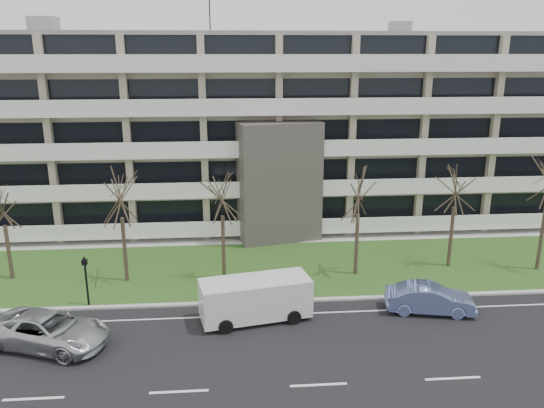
{
  "coord_description": "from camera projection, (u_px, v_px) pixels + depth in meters",
  "views": [
    {
      "loc": [
        -3.59,
        -19.64,
        13.93
      ],
      "look_at": [
        -1.23,
        10.0,
        5.31
      ],
      "focal_mm": 35.0,
      "sensor_mm": 36.0,
      "label": 1
    }
  ],
  "objects": [
    {
      "name": "ground",
      "position": [
        319.0,
        385.0,
        22.95
      ],
      "size": [
        160.0,
        160.0,
        0.0
      ],
      "primitive_type": "plane",
      "color": "black",
      "rests_on": "ground"
    },
    {
      "name": "lane_edge_line",
      "position": [
        299.0,
        314.0,
        29.17
      ],
      "size": [
        90.0,
        0.12,
        0.01
      ],
      "primitive_type": "cube",
      "color": "white",
      "rests_on": "ground"
    },
    {
      "name": "silver_pickup",
      "position": [
        48.0,
        330.0,
        25.8
      ],
      "size": [
        6.59,
        4.59,
        1.67
      ],
      "primitive_type": "imported",
      "rotation": [
        0.0,
        0.0,
        1.24
      ],
      "color": "#BABDC2",
      "rests_on": "ground"
    },
    {
      "name": "curb",
      "position": [
        296.0,
        300.0,
        30.6
      ],
      "size": [
        90.0,
        0.35,
        0.12
      ],
      "primitive_type": "cube",
      "color": "#B2B2AD",
      "rests_on": "ground"
    },
    {
      "name": "blue_sedan",
      "position": [
        430.0,
        299.0,
        29.18
      ],
      "size": [
        5.03,
        2.56,
        1.58
      ],
      "primitive_type": "imported",
      "rotation": [
        0.0,
        0.0,
        1.38
      ],
      "color": "#7789CE",
      "rests_on": "ground"
    },
    {
      "name": "grass_verge",
      "position": [
        287.0,
        267.0,
        35.39
      ],
      "size": [
        90.0,
        10.0,
        0.06
      ],
      "primitive_type": "cube",
      "color": "#264B19",
      "rests_on": "ground"
    },
    {
      "name": "tree_4",
      "position": [
        359.0,
        190.0,
        32.76
      ],
      "size": [
        3.63,
        3.63,
        7.26
      ],
      "color": "#382B21",
      "rests_on": "ground"
    },
    {
      "name": "apartment_building",
      "position": [
        272.0,
        128.0,
        45.07
      ],
      "size": [
        60.5,
        15.1,
        18.75
      ],
      "color": "tan",
      "rests_on": "ground"
    },
    {
      "name": "pedestrian_signal",
      "position": [
        86.0,
        275.0,
        29.59
      ],
      "size": [
        0.3,
        0.25,
        2.95
      ],
      "rotation": [
        0.0,
        0.0,
        -0.14
      ],
      "color": "black",
      "rests_on": "ground"
    },
    {
      "name": "sidewalk",
      "position": [
        279.0,
        239.0,
        40.65
      ],
      "size": [
        90.0,
        2.0,
        0.08
      ],
      "primitive_type": "cube",
      "color": "#B2B2AD",
      "rests_on": "ground"
    },
    {
      "name": "tree_5",
      "position": [
        456.0,
        183.0,
        33.98
      ],
      "size": [
        3.71,
        3.71,
        7.41
      ],
      "color": "#382B21",
      "rests_on": "ground"
    },
    {
      "name": "tree_1",
      "position": [
        2.0,
        204.0,
        32.24
      ],
      "size": [
        3.2,
        3.2,
        6.41
      ],
      "color": "#382B21",
      "rests_on": "ground"
    },
    {
      "name": "tree_2",
      "position": [
        120.0,
        192.0,
        31.68
      ],
      "size": [
        3.74,
        3.74,
        7.48
      ],
      "color": "#382B21",
      "rests_on": "ground"
    },
    {
      "name": "white_van",
      "position": [
        257.0,
        296.0,
        28.28
      ],
      "size": [
        6.15,
        3.24,
        2.27
      ],
      "rotation": [
        0.0,
        0.0,
        0.19
      ],
      "color": "silver",
      "rests_on": "ground"
    },
    {
      "name": "tree_3",
      "position": [
        222.0,
        190.0,
        31.86
      ],
      "size": [
        3.79,
        3.79,
        7.58
      ],
      "color": "#382B21",
      "rests_on": "ground"
    }
  ]
}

